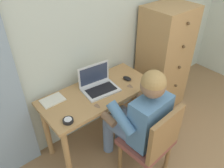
{
  "coord_description": "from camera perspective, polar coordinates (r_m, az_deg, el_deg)",
  "views": [
    {
      "loc": [
        -1.28,
        0.43,
        2.05
      ],
      "look_at": [
        -0.16,
        1.77,
        0.81
      ],
      "focal_mm": 35.82,
      "sensor_mm": 36.0,
      "label": 1
    }
  ],
  "objects": [
    {
      "name": "wall_back",
      "position": [
        2.32,
        -3.85,
        15.16
      ],
      "size": [
        4.8,
        0.05,
        2.5
      ],
      "primitive_type": "cube",
      "color": "silver",
      "rests_on": "ground_plane"
    },
    {
      "name": "desk",
      "position": [
        2.28,
        -3.55,
        -4.36
      ],
      "size": [
        1.14,
        0.52,
        0.71
      ],
      "color": "tan",
      "rests_on": "ground_plane"
    },
    {
      "name": "dresser",
      "position": [
        2.9,
        13.07,
        6.05
      ],
      "size": [
        0.57,
        0.48,
        1.34
      ],
      "color": "tan",
      "rests_on": "ground_plane"
    },
    {
      "name": "chair",
      "position": [
        2.09,
        10.32,
        -14.17
      ],
      "size": [
        0.45,
        0.43,
        0.86
      ],
      "color": "brown",
      "rests_on": "ground_plane"
    },
    {
      "name": "person_seated",
      "position": [
        2.03,
        6.81,
        -8.1
      ],
      "size": [
        0.55,
        0.6,
        1.18
      ],
      "color": "#6B84AD",
      "rests_on": "ground_plane"
    },
    {
      "name": "laptop",
      "position": [
        2.21,
        -3.51,
        -0.09
      ],
      "size": [
        0.37,
        0.29,
        0.24
      ],
      "color": "silver",
      "rests_on": "desk"
    },
    {
      "name": "computer_mouse",
      "position": [
        2.37,
        3.89,
        1.43
      ],
      "size": [
        0.07,
        0.11,
        0.03
      ],
      "primitive_type": "ellipsoid",
      "rotation": [
        0.0,
        0.0,
        0.14
      ],
      "color": "black",
      "rests_on": "desk"
    },
    {
      "name": "desk_clock",
      "position": [
        1.91,
        -11.14,
        -9.15
      ],
      "size": [
        0.09,
        0.09,
        0.03
      ],
      "color": "black",
      "rests_on": "desk"
    },
    {
      "name": "notebook_pad",
      "position": [
        2.16,
        -14.93,
        -4.03
      ],
      "size": [
        0.21,
        0.15,
        0.01
      ],
      "primitive_type": "cube",
      "rotation": [
        0.0,
        0.0,
        0.01
      ],
      "color": "silver",
      "rests_on": "desk"
    }
  ]
}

